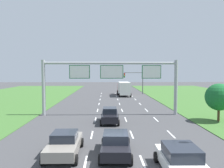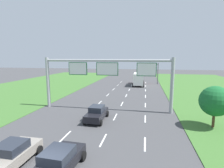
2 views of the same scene
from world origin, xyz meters
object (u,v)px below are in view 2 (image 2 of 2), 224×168
car_mid_lane (59,161)px  car_far_ahead (97,113)px  box_truck (139,79)px  traffic_light_mast (150,69)px  sign_gantry (107,73)px  car_near_red (11,155)px  roadside_tree_mid (215,101)px

car_mid_lane → car_far_ahead: 9.26m
box_truck → traffic_light_mast: traffic_light_mast is taller
car_far_ahead → sign_gantry: size_ratio=0.24×
sign_gantry → car_near_red: bearing=-104.3°
car_near_red → roadside_tree_mid: 17.90m
sign_gantry → roadside_tree_mid: size_ratio=4.07×
car_far_ahead → box_truck: bearing=83.3°
sign_gantry → traffic_light_mast: bearing=76.0°
car_far_ahead → traffic_light_mast: 30.26m
car_mid_lane → roadside_tree_mid: 15.20m
car_far_ahead → roadside_tree_mid: 12.20m
car_mid_lane → box_truck: box_truck is taller
car_near_red → traffic_light_mast: 39.84m
box_truck → traffic_light_mast: (2.96, 3.00, 2.16)m
roadside_tree_mid → sign_gantry: bearing=161.2°
car_far_ahead → roadside_tree_mid: size_ratio=0.97×
car_far_ahead → sign_gantry: (0.23, 4.15, 4.13)m
sign_gantry → roadside_tree_mid: bearing=-18.8°
car_near_red → box_truck: bearing=79.1°
traffic_light_mast → roadside_tree_mid: size_ratio=1.32×
box_truck → traffic_light_mast: bearing=44.5°
car_near_red → car_far_ahead: size_ratio=1.04×
car_far_ahead → traffic_light_mast: (6.53, 29.39, 3.07)m
roadside_tree_mid → car_near_red: bearing=-148.6°
sign_gantry → car_far_ahead: bearing=-93.2°
car_near_red → car_mid_lane: bearing=-2.3°
car_mid_lane → sign_gantry: (-0.02, 13.41, 4.15)m
car_mid_lane → traffic_light_mast: bearing=83.3°
car_near_red → car_far_ahead: bearing=70.8°
car_mid_lane → sign_gantry: 14.04m
car_mid_lane → box_truck: size_ratio=0.53×
sign_gantry → car_mid_lane: bearing=-89.9°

